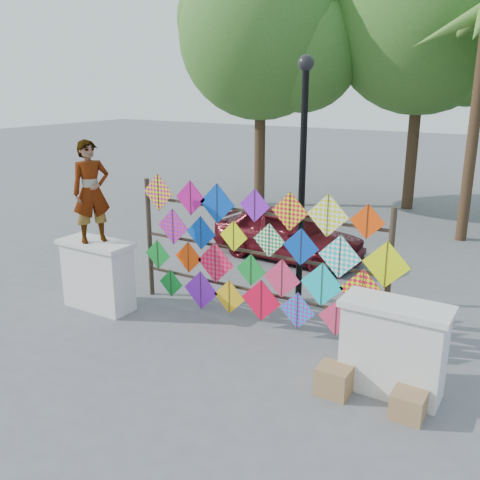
{
  "coord_description": "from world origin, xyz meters",
  "views": [
    {
      "loc": [
        4.28,
        -6.67,
        4.0
      ],
      "look_at": [
        -0.15,
        0.6,
        1.49
      ],
      "focal_mm": 40.0,
      "sensor_mm": 36.0,
      "label": 1
    }
  ],
  "objects_px": {
    "kite_rack": "(257,256)",
    "lamppost": "(303,160)",
    "vendor_woman": "(91,192)",
    "sedan": "(288,233)"
  },
  "relations": [
    {
      "from": "kite_rack",
      "to": "vendor_woman",
      "type": "height_order",
      "value": "vendor_woman"
    },
    {
      "from": "kite_rack",
      "to": "vendor_woman",
      "type": "relative_size",
      "value": 2.77
    },
    {
      "from": "kite_rack",
      "to": "sedan",
      "type": "xyz_separation_m",
      "value": [
        -1.14,
        3.46,
        -0.59
      ]
    },
    {
      "from": "lamppost",
      "to": "kite_rack",
      "type": "bearing_deg",
      "value": -98.43
    },
    {
      "from": "kite_rack",
      "to": "sedan",
      "type": "relative_size",
      "value": 1.37
    },
    {
      "from": "kite_rack",
      "to": "sedan",
      "type": "bearing_deg",
      "value": 108.23
    },
    {
      "from": "vendor_woman",
      "to": "lamppost",
      "type": "xyz_separation_m",
      "value": [
        3.0,
        2.2,
        0.51
      ]
    },
    {
      "from": "lamppost",
      "to": "vendor_woman",
      "type": "bearing_deg",
      "value": -143.76
    },
    {
      "from": "vendor_woman",
      "to": "sedan",
      "type": "height_order",
      "value": "vendor_woman"
    },
    {
      "from": "kite_rack",
      "to": "lamppost",
      "type": "height_order",
      "value": "lamppost"
    }
  ]
}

